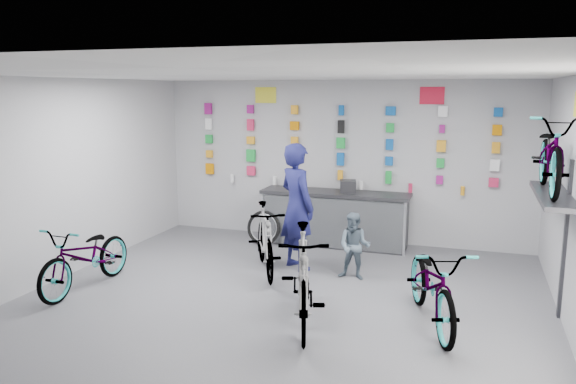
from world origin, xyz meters
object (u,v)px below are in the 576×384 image
(counter, at_px, (335,219))
(bike_right, at_px, (433,284))
(bike_left, at_px, (86,256))
(bike_service, at_px, (265,239))
(clerk, at_px, (297,206))
(customer, at_px, (354,246))
(bike_center, at_px, (303,277))

(counter, height_order, bike_right, bike_right)
(bike_left, height_order, bike_service, bike_service)
(bike_right, xyz_separation_m, clerk, (-2.23, 1.60, 0.49))
(bike_left, relative_size, customer, 1.82)
(bike_service, bearing_deg, bike_right, -51.92)
(bike_right, bearing_deg, clerk, 125.82)
(bike_center, xyz_separation_m, bike_service, (-1.13, 1.69, -0.06))
(bike_service, bearing_deg, bike_left, -172.68)
(counter, height_order, bike_center, bike_center)
(bike_center, bearing_deg, bike_left, 158.92)
(bike_center, distance_m, customer, 1.87)
(bike_right, height_order, bike_service, bike_service)
(bike_left, height_order, customer, customer)
(bike_left, xyz_separation_m, bike_center, (3.29, -0.20, 0.11))
(customer, bearing_deg, bike_left, -153.01)
(bike_center, distance_m, clerk, 2.26)
(counter, distance_m, bike_right, 3.67)
(bike_right, bearing_deg, customer, 113.97)
(counter, height_order, bike_left, counter)
(clerk, distance_m, customer, 1.13)
(bike_center, relative_size, bike_right, 1.01)
(clerk, bearing_deg, bike_service, 83.84)
(bike_left, relative_size, bike_right, 0.94)
(bike_service, distance_m, clerk, 0.73)
(counter, height_order, customer, customer)
(bike_left, xyz_separation_m, customer, (3.53, 1.65, 0.02))
(counter, relative_size, bike_center, 1.35)
(bike_left, height_order, bike_center, bike_center)
(counter, relative_size, customer, 2.65)
(clerk, relative_size, customer, 1.98)
(bike_left, xyz_separation_m, bike_right, (4.77, 0.30, 0.03))
(counter, distance_m, clerk, 1.60)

